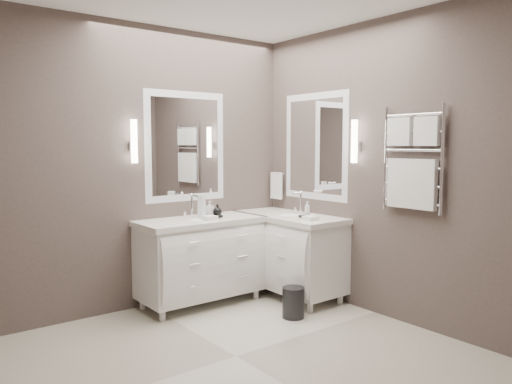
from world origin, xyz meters
TOP-DOWN VIEW (x-y plane):
  - floor at (0.00, 0.00)m, footprint 3.20×3.00m
  - wall_back at (0.00, 1.50)m, footprint 3.20×0.01m
  - wall_front at (0.00, -1.50)m, footprint 3.20×0.01m
  - wall_right at (1.60, 0.00)m, footprint 0.01×3.00m
  - vanity_back at (0.45, 1.23)m, footprint 1.24×0.59m
  - vanity_right at (1.33, 0.90)m, footprint 0.59×1.24m
  - mirror_back at (0.45, 1.49)m, footprint 0.90×0.02m
  - mirror_right at (1.59, 0.80)m, footprint 0.02×0.90m
  - sconce_back at (-0.13, 1.43)m, footprint 0.06×0.06m
  - sconce_right at (1.53, 0.22)m, footprint 0.06×0.06m
  - towel_bar_corner at (1.54, 1.36)m, footprint 0.03×0.22m
  - towel_ladder at (1.55, -0.40)m, footprint 0.06×0.58m
  - waste_bin at (0.90, 0.36)m, footprint 0.21×0.21m
  - amenity_tray_back at (0.58, 1.19)m, footprint 0.19×0.16m
  - amenity_tray_right at (1.30, 0.61)m, footprint 0.16×0.19m
  - water_bottle at (0.44, 1.18)m, footprint 0.08×0.08m
  - soap_bottle_a at (0.55, 1.21)m, footprint 0.07×0.07m
  - soap_bottle_b at (0.61, 1.16)m, footprint 0.10×0.10m
  - soap_bottle_c at (1.30, 0.61)m, footprint 0.06×0.06m

SIDE VIEW (x-z plane):
  - floor at x=0.00m, z-range -0.01..0.00m
  - waste_bin at x=0.90m, z-range 0.00..0.28m
  - vanity_back at x=0.45m, z-range 0.00..0.97m
  - vanity_right at x=1.33m, z-range 0.00..0.97m
  - amenity_tray_right at x=1.30m, z-range 0.85..0.87m
  - amenity_tray_back at x=0.58m, z-range 0.85..0.87m
  - soap_bottle_b at x=0.61m, z-range 0.87..0.99m
  - soap_bottle_a at x=0.55m, z-range 0.87..1.02m
  - soap_bottle_c at x=1.30m, z-range 0.87..1.02m
  - water_bottle at x=0.44m, z-range 0.85..1.08m
  - towel_bar_corner at x=1.54m, z-range 0.97..1.27m
  - wall_back at x=0.00m, z-range 0.00..2.70m
  - wall_front at x=0.00m, z-range 0.00..2.70m
  - wall_right at x=1.60m, z-range 0.00..2.70m
  - towel_ladder at x=1.55m, z-range 0.94..1.84m
  - mirror_back at x=0.45m, z-range 1.00..2.10m
  - mirror_right at x=1.59m, z-range 1.00..2.10m
  - sconce_back at x=-0.13m, z-range 1.39..1.79m
  - sconce_right at x=1.53m, z-range 1.39..1.79m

